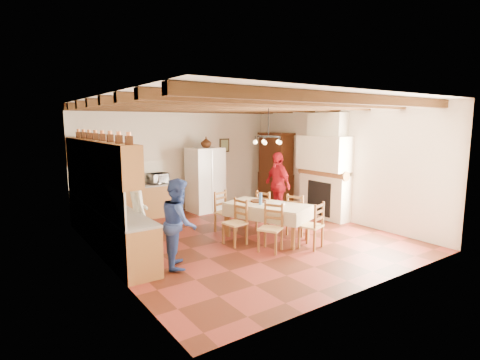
# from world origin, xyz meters

# --- Properties ---
(floor) EXTENTS (6.00, 6.50, 0.02)m
(floor) POSITION_xyz_m (0.00, 0.00, -0.01)
(floor) COLOR #451B0F
(floor) RESTS_ON ground
(ceiling) EXTENTS (6.00, 6.50, 0.02)m
(ceiling) POSITION_xyz_m (0.00, 0.00, 3.01)
(ceiling) COLOR white
(ceiling) RESTS_ON ground
(wall_back) EXTENTS (6.00, 0.02, 3.00)m
(wall_back) POSITION_xyz_m (0.00, 3.26, 1.50)
(wall_back) COLOR beige
(wall_back) RESTS_ON ground
(wall_front) EXTENTS (6.00, 0.02, 3.00)m
(wall_front) POSITION_xyz_m (0.00, -3.26, 1.50)
(wall_front) COLOR beige
(wall_front) RESTS_ON ground
(wall_left) EXTENTS (0.02, 6.50, 3.00)m
(wall_left) POSITION_xyz_m (-3.01, 0.00, 1.50)
(wall_left) COLOR beige
(wall_left) RESTS_ON ground
(wall_right) EXTENTS (0.02, 6.50, 3.00)m
(wall_right) POSITION_xyz_m (3.01, 0.00, 1.50)
(wall_right) COLOR beige
(wall_right) RESTS_ON ground
(ceiling_beams) EXTENTS (6.00, 6.30, 0.16)m
(ceiling_beams) POSITION_xyz_m (0.00, 0.00, 2.91)
(ceiling_beams) COLOR #3B230E
(ceiling_beams) RESTS_ON ground
(lower_cabinets_left) EXTENTS (0.60, 4.30, 0.86)m
(lower_cabinets_left) POSITION_xyz_m (-2.70, 1.05, 0.43)
(lower_cabinets_left) COLOR brown
(lower_cabinets_left) RESTS_ON ground
(lower_cabinets_back) EXTENTS (2.30, 0.60, 0.86)m
(lower_cabinets_back) POSITION_xyz_m (-1.55, 2.95, 0.43)
(lower_cabinets_back) COLOR brown
(lower_cabinets_back) RESTS_ON ground
(countertop_left) EXTENTS (0.62, 4.30, 0.04)m
(countertop_left) POSITION_xyz_m (-2.70, 1.05, 0.88)
(countertop_left) COLOR slate
(countertop_left) RESTS_ON lower_cabinets_left
(countertop_back) EXTENTS (2.34, 0.62, 0.04)m
(countertop_back) POSITION_xyz_m (-1.55, 2.95, 0.88)
(countertop_back) COLOR slate
(countertop_back) RESTS_ON lower_cabinets_back
(backsplash_left) EXTENTS (0.03, 4.30, 0.60)m
(backsplash_left) POSITION_xyz_m (-2.98, 1.05, 1.20)
(backsplash_left) COLOR beige
(backsplash_left) RESTS_ON ground
(backsplash_back) EXTENTS (2.30, 0.03, 0.60)m
(backsplash_back) POSITION_xyz_m (-1.55, 3.23, 1.20)
(backsplash_back) COLOR beige
(backsplash_back) RESTS_ON ground
(upper_cabinets) EXTENTS (0.35, 4.20, 0.70)m
(upper_cabinets) POSITION_xyz_m (-2.83, 1.05, 1.85)
(upper_cabinets) COLOR brown
(upper_cabinets) RESTS_ON ground
(fireplace) EXTENTS (0.56, 1.60, 2.80)m
(fireplace) POSITION_xyz_m (2.72, 0.20, 1.40)
(fireplace) COLOR beige
(fireplace) RESTS_ON ground
(wall_picture) EXTENTS (0.34, 0.03, 0.42)m
(wall_picture) POSITION_xyz_m (1.55, 3.23, 1.85)
(wall_picture) COLOR #2F2616
(wall_picture) RESTS_ON ground
(refrigerator) EXTENTS (0.97, 0.81, 1.84)m
(refrigerator) POSITION_xyz_m (0.55, 2.70, 0.92)
(refrigerator) COLOR white
(refrigerator) RESTS_ON floor
(hutch) EXTENTS (0.59, 1.26, 2.24)m
(hutch) POSITION_xyz_m (2.75, 2.18, 1.12)
(hutch) COLOR #34130B
(hutch) RESTS_ON floor
(dining_table) EXTENTS (1.52, 2.00, 0.78)m
(dining_table) POSITION_xyz_m (0.37, -0.37, 0.70)
(dining_table) COLOR beige
(dining_table) RESTS_ON floor
(chandelier) EXTENTS (0.47, 0.47, 0.03)m
(chandelier) POSITION_xyz_m (0.37, -0.37, 2.25)
(chandelier) COLOR black
(chandelier) RESTS_ON ground
(chair_left_near) EXTENTS (0.55, 0.56, 0.96)m
(chair_left_near) POSITION_xyz_m (-0.12, -1.07, 0.48)
(chair_left_near) COLOR brown
(chair_left_near) RESTS_ON floor
(chair_left_far) EXTENTS (0.45, 0.47, 0.96)m
(chair_left_far) POSITION_xyz_m (-0.46, -0.31, 0.48)
(chair_left_far) COLOR brown
(chair_left_far) RESTS_ON floor
(chair_right_near) EXTENTS (0.54, 0.55, 0.96)m
(chair_right_near) POSITION_xyz_m (1.12, -0.54, 0.48)
(chair_right_near) COLOR brown
(chair_right_near) RESTS_ON floor
(chair_right_far) EXTENTS (0.49, 0.51, 0.96)m
(chair_right_far) POSITION_xyz_m (0.81, 0.19, 0.48)
(chair_right_far) COLOR brown
(chair_right_far) RESTS_ON floor
(chair_end_near) EXTENTS (0.52, 0.51, 0.96)m
(chair_end_near) POSITION_xyz_m (0.70, -1.38, 0.48)
(chair_end_near) COLOR brown
(chair_end_near) RESTS_ON floor
(chair_end_far) EXTENTS (0.51, 0.50, 0.96)m
(chair_end_far) POSITION_xyz_m (-0.11, 0.59, 0.48)
(chair_end_far) COLOR brown
(chair_end_far) RESTS_ON floor
(person_man) EXTENTS (0.44, 0.63, 1.66)m
(person_man) POSITION_xyz_m (-2.36, 0.17, 0.83)
(person_man) COLOR white
(person_man) RESTS_ON floor
(person_woman_blue) EXTENTS (0.87, 0.95, 1.58)m
(person_woman_blue) POSITION_xyz_m (-1.93, -0.73, 0.79)
(person_woman_blue) COLOR navy
(person_woman_blue) RESTS_ON floor
(person_woman_red) EXTENTS (0.53, 1.07, 1.77)m
(person_woman_red) POSITION_xyz_m (1.83, 1.01, 0.88)
(person_woman_red) COLOR red
(person_woman_red) RESTS_ON floor
(microwave) EXTENTS (0.58, 0.46, 0.28)m
(microwave) POSITION_xyz_m (-0.78, 2.95, 1.04)
(microwave) COLOR silver
(microwave) RESTS_ON countertop_back
(fridge_vase) EXTENTS (0.35, 0.35, 0.31)m
(fridge_vase) POSITION_xyz_m (0.60, 2.70, 2.00)
(fridge_vase) COLOR #34130B
(fridge_vase) RESTS_ON refrigerator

